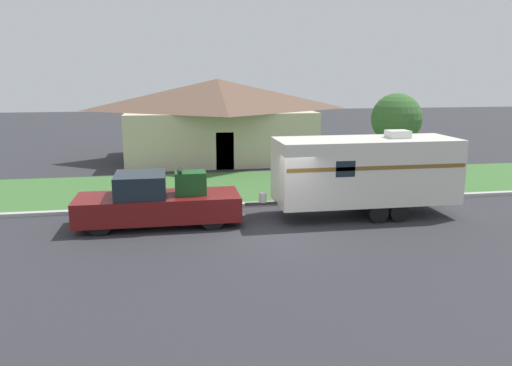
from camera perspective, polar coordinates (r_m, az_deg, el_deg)
name	(u,v)px	position (r m, az deg, el deg)	size (l,w,h in m)	color
ground_plane	(282,234)	(16.89, 3.01, -5.80)	(120.00, 120.00, 0.00)	#2D2D33
curb_strip	(262,204)	(20.39, 0.68, -2.40)	(80.00, 0.30, 0.14)	#ADADA8
lawn_strip	(248,186)	(23.90, -0.91, -0.34)	(80.00, 7.00, 0.03)	#3D6B33
house_across_street	(218,118)	(31.67, -4.38, 7.44)	(11.94, 8.48, 4.98)	beige
pickup_truck	(157,202)	(17.93, -11.22, -2.14)	(5.81, 2.03, 2.01)	black
travel_trailer	(365,170)	(19.12, 12.40, 1.44)	(7.94, 2.40, 3.21)	black
mailbox	(412,171)	(23.47, 17.39, 1.30)	(0.48, 0.20, 1.29)	brown
tree_in_yard	(396,119)	(24.04, 15.75, 7.05)	(2.32, 2.32, 4.42)	brown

